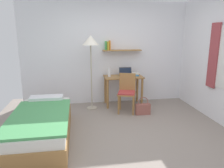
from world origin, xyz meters
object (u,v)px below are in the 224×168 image
object	(u,v)px
standing_lamp	(91,45)
water_bottle	(109,72)
laptop	(126,74)
handbag	(143,109)
desk	(123,82)
book_stack	(135,74)
desk_chair	(127,91)
bed	(42,125)

from	to	relation	value
standing_lamp	water_bottle	xyz separation A→B (m)	(0.45, 0.14, -0.68)
laptop	handbag	size ratio (longest dim) A/B	0.79
desk	water_bottle	size ratio (longest dim) A/B	4.12
desk	standing_lamp	distance (m)	1.26
book_stack	desk	bearing A→B (deg)	-173.00
desk_chair	water_bottle	size ratio (longest dim) A/B	3.85
bed	laptop	bearing A→B (deg)	39.73
desk	handbag	xyz separation A→B (m)	(0.30, -0.73, -0.46)
bed	desk	size ratio (longest dim) A/B	2.05
water_bottle	book_stack	xyz separation A→B (m)	(0.67, 0.04, -0.08)
bed	desk	xyz separation A→B (m)	(1.79, 1.53, 0.35)
desk	water_bottle	distance (m)	0.45
bed	handbag	world-z (taller)	bed
desk	desk_chair	world-z (taller)	desk_chair
desk_chair	standing_lamp	distance (m)	1.36
standing_lamp	laptop	xyz separation A→B (m)	(0.87, 0.14, -0.74)
water_bottle	handbag	world-z (taller)	water_bottle
water_bottle	bed	bearing A→B (deg)	-133.06
desk	water_bottle	xyz separation A→B (m)	(-0.36, -0.00, 0.27)
laptop	standing_lamp	bearing A→B (deg)	-170.77
bed	handbag	size ratio (longest dim) A/B	4.80
standing_lamp	desk_chair	bearing A→B (deg)	-23.42
laptop	water_bottle	bearing A→B (deg)	-179.14
laptop	desk	bearing A→B (deg)	-178.64
standing_lamp	laptop	bearing A→B (deg)	9.23
desk	desk_chair	size ratio (longest dim) A/B	1.07
desk_chair	water_bottle	distance (m)	0.69
water_bottle	desk_chair	bearing A→B (deg)	-54.59
book_stack	standing_lamp	bearing A→B (deg)	-170.98
water_bottle	book_stack	distance (m)	0.68
desk_chair	desk	bearing A→B (deg)	87.73
desk	laptop	xyz separation A→B (m)	(0.06, 0.00, 0.21)
desk	laptop	world-z (taller)	laptop
desk	desk_chair	distance (m)	0.49
laptop	handbag	bearing A→B (deg)	-71.60
bed	desk_chair	world-z (taller)	desk_chair
laptop	book_stack	distance (m)	0.25
desk_chair	handbag	distance (m)	0.54
book_stack	handbag	distance (m)	1.01
standing_lamp	book_stack	size ratio (longest dim) A/B	7.55
book_stack	bed	bearing A→B (deg)	-143.17
desk_chair	handbag	size ratio (longest dim) A/B	2.18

